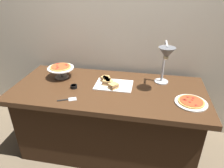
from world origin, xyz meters
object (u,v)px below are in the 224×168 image
(heat_lamp, at_px, (166,56))
(sauce_cup_near, at_px, (74,86))
(pizza_plate_front, at_px, (191,102))
(serving_spatula, at_px, (68,100))
(pizza_plate_center, at_px, (61,69))
(sandwich_platter, at_px, (110,83))

(heat_lamp, relative_size, sauce_cup_near, 6.81)
(pizza_plate_front, height_order, serving_spatula, pizza_plate_front)
(pizza_plate_center, bearing_deg, sandwich_platter, -7.57)
(pizza_plate_front, relative_size, sandwich_platter, 0.74)
(pizza_plate_center, height_order, sandwich_platter, pizza_plate_center)
(heat_lamp, relative_size, sandwich_platter, 1.20)
(sauce_cup_near, bearing_deg, serving_spatula, -84.09)
(sandwich_platter, relative_size, sauce_cup_near, 5.68)
(pizza_plate_center, height_order, serving_spatula, pizza_plate_center)
(pizza_plate_front, height_order, pizza_plate_center, pizza_plate_center)
(heat_lamp, height_order, pizza_plate_front, heat_lamp)
(sandwich_platter, bearing_deg, heat_lamp, 0.15)
(heat_lamp, xyz_separation_m, pizza_plate_center, (-1.07, 0.07, -0.24))
(pizza_plate_front, relative_size, pizza_plate_center, 1.00)
(pizza_plate_front, bearing_deg, sandwich_platter, 164.85)
(sandwich_platter, xyz_separation_m, serving_spatula, (-0.32, -0.35, -0.02))
(serving_spatula, bearing_deg, heat_lamp, 22.85)
(sandwich_platter, xyz_separation_m, sauce_cup_near, (-0.34, -0.13, -0.00))
(pizza_plate_front, relative_size, serving_spatula, 1.64)
(sandwich_platter, height_order, sauce_cup_near, sandwich_platter)
(sandwich_platter, bearing_deg, pizza_plate_front, -15.15)
(heat_lamp, xyz_separation_m, serving_spatula, (-0.83, -0.35, -0.34))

